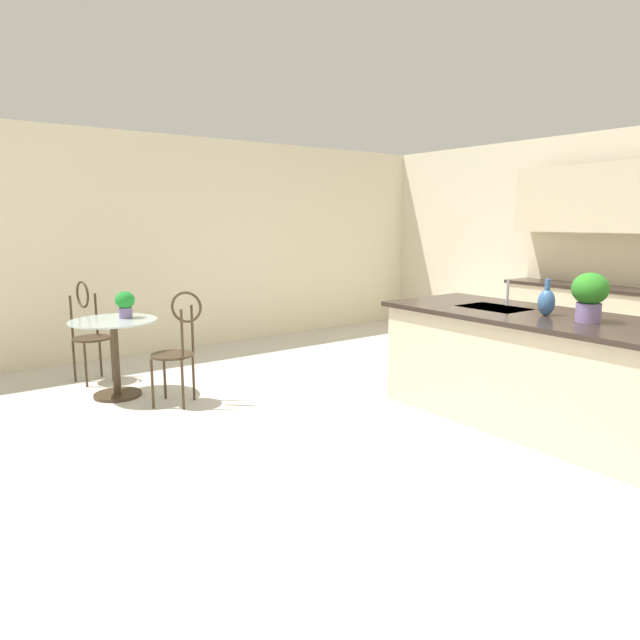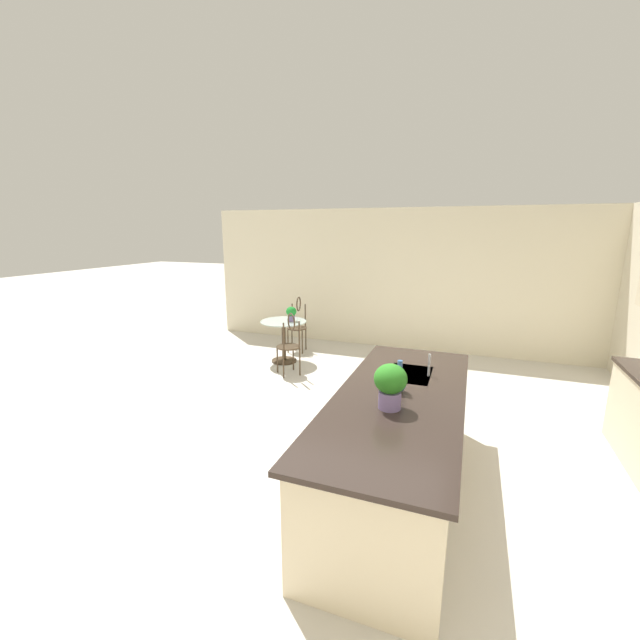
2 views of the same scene
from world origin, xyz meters
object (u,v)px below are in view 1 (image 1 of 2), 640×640
object	(u,v)px
chair_by_island	(178,343)
vase_on_counter	(546,302)
bistro_table	(115,351)
potted_plant_on_table	(125,303)
potted_plant_counter_near	(590,294)
chair_near_window	(89,327)

from	to	relation	value
chair_by_island	vase_on_counter	world-z (taller)	vase_on_counter
bistro_table	chair_by_island	bearing A→B (deg)	33.33
potted_plant_on_table	vase_on_counter	world-z (taller)	vase_on_counter
bistro_table	potted_plant_counter_near	world-z (taller)	potted_plant_counter_near
chair_near_window	chair_by_island	size ratio (longest dim) A/B	1.00
potted_plant_on_table	potted_plant_counter_near	distance (m)	4.02
chair_near_window	potted_plant_counter_near	bearing A→B (deg)	32.84
chair_near_window	potted_plant_counter_near	xyz separation A→B (m)	(3.92, 2.53, 0.56)
potted_plant_counter_near	potted_plant_on_table	bearing A→B (deg)	-144.15
chair_by_island	potted_plant_counter_near	size ratio (longest dim) A/B	2.85
chair_near_window	chair_by_island	xyz separation A→B (m)	(1.29, 0.43, 0.00)
vase_on_counter	bistro_table	bearing A→B (deg)	-138.89
potted_plant_counter_near	bistro_table	bearing A→B (deg)	-142.28
bistro_table	potted_plant_on_table	xyz separation A→B (m)	(-0.04, 0.13, 0.44)
potted_plant_counter_near	chair_near_window	bearing A→B (deg)	-147.16
chair_near_window	vase_on_counter	size ratio (longest dim) A/B	3.62
potted_plant_counter_near	vase_on_counter	size ratio (longest dim) A/B	1.27
chair_by_island	potted_plant_on_table	size ratio (longest dim) A/B	4.10
potted_plant_on_table	bistro_table	bearing A→B (deg)	-72.59
chair_near_window	vase_on_counter	bearing A→B (deg)	35.47
bistro_table	potted_plant_counter_near	distance (m)	4.12
bistro_table	potted_plant_on_table	world-z (taller)	potted_plant_on_table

